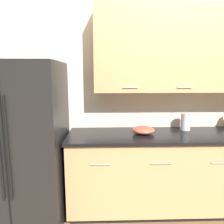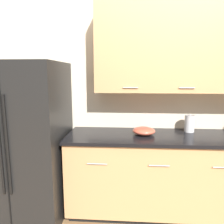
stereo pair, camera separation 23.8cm
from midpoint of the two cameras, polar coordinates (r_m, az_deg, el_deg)
The scene contains 5 objects.
wall_back at distance 2.72m, azimuth 13.59°, elevation 7.20°, with size 10.00×0.39×2.60m.
counter_unit at distance 2.70m, azimuth 14.75°, elevation -14.90°, with size 2.55×0.64×0.93m.
refrigerator at distance 2.57m, azimuth -24.90°, elevation -7.60°, with size 0.87×0.83×1.71m.
steel_canister at distance 2.70m, azimuth 16.33°, elevation -2.52°, with size 0.12×0.12×0.21m.
mixing_bowl at distance 2.45m, azimuth 5.47°, elevation -4.75°, with size 0.25×0.25×0.08m.
Camera 1 is at (-0.83, -1.38, 1.59)m, focal length 35.00 mm.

